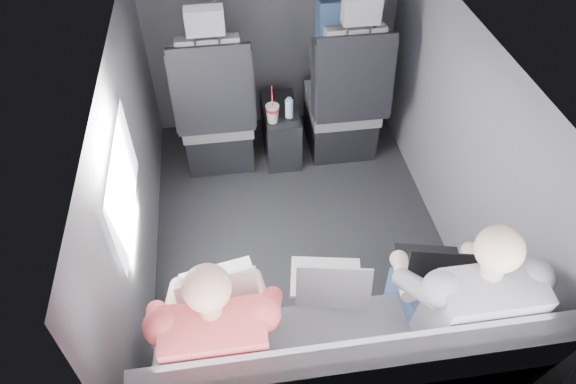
{
  "coord_description": "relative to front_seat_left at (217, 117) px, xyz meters",
  "views": [
    {
      "loc": [
        -0.38,
        -2.08,
        2.52
      ],
      "look_at": [
        -0.08,
        -0.05,
        0.49
      ],
      "focal_mm": 32.0,
      "sensor_mm": 36.0,
      "label": 1
    }
  ],
  "objects": [
    {
      "name": "seatbelt",
      "position": [
        0.9,
        -0.17,
        0.4
      ],
      "size": [
        0.35,
        0.11,
        0.59
      ],
      "primitive_type": "cube",
      "rotation": [
        -0.14,
        0.49,
        0.0
      ],
      "color": "black",
      "rests_on": "front_seat_right"
    },
    {
      "name": "panel_left",
      "position": [
        -0.45,
        -0.84,
        0.27
      ],
      "size": [
        0.02,
        2.6,
        1.35
      ],
      "primitive_type": "cube",
      "color": "#56565B",
      "rests_on": "floor"
    },
    {
      "name": "laptop_black",
      "position": [
        0.93,
        -1.61,
        0.23
      ],
      "size": [
        0.34,
        0.33,
        0.22
      ],
      "color": "black",
      "rests_on": "passenger_rear_right"
    },
    {
      "name": "soda_cup",
      "position": [
        0.38,
        -0.11,
        0.07
      ],
      "size": [
        0.09,
        0.09,
        0.28
      ],
      "color": "white",
      "rests_on": "center_console"
    },
    {
      "name": "panel_front",
      "position": [
        0.45,
        0.46,
        0.27
      ],
      "size": [
        1.8,
        0.02,
        1.35
      ],
      "primitive_type": "cube",
      "color": "#56565B",
      "rests_on": "floor"
    },
    {
      "name": "panel_right",
      "position": [
        1.35,
        -0.84,
        0.27
      ],
      "size": [
        0.02,
        2.6,
        1.35
      ],
      "primitive_type": "cube",
      "color": "#56565B",
      "rests_on": "floor"
    },
    {
      "name": "front_seat_left",
      "position": [
        0.0,
        0.0,
        0.0
      ],
      "size": [
        0.52,
        0.58,
        1.26
      ],
      "color": "black",
      "rests_on": "floor"
    },
    {
      "name": "passenger_rear_right",
      "position": [
        0.97,
        -1.81,
        0.22
      ],
      "size": [
        0.49,
        0.61,
        1.21
      ],
      "color": "navy",
      "rests_on": "rear_bench"
    },
    {
      "name": "rear_bench",
      "position": [
        0.45,
        -1.9,
        -0.09
      ],
      "size": [
        1.6,
        0.57,
        0.92
      ],
      "color": "slate",
      "rests_on": "floor"
    },
    {
      "name": "center_console",
      "position": [
        0.45,
        0.04,
        -0.2
      ],
      "size": [
        0.24,
        0.48,
        0.41
      ],
      "color": "black",
      "rests_on": "floor"
    },
    {
      "name": "front_seat_right",
      "position": [
        0.9,
        0.0,
        0.0
      ],
      "size": [
        0.52,
        0.58,
        1.26
      ],
      "color": "black",
      "rests_on": "floor"
    },
    {
      "name": "laptop_silver",
      "position": [
        0.44,
        -1.62,
        0.23
      ],
      "size": [
        0.36,
        0.34,
        0.23
      ],
      "color": "silver",
      "rests_on": "rear_bench"
    },
    {
      "name": "passenger_front_right",
      "position": [
        0.94,
        0.26,
        0.35
      ],
      "size": [
        0.4,
        0.4,
        0.82
      ],
      "color": "navy",
      "rests_on": "front_seat_right"
    },
    {
      "name": "floor",
      "position": [
        0.45,
        -0.84,
        -0.4
      ],
      "size": [
        2.6,
        2.6,
        0.0
      ],
      "primitive_type": "plane",
      "color": "black",
      "rests_on": "ground"
    },
    {
      "name": "passenger_rear_left",
      "position": [
        -0.05,
        -1.81,
        0.21
      ],
      "size": [
        0.47,
        0.6,
        1.18
      ],
      "color": "#343439",
      "rests_on": "rear_bench"
    },
    {
      "name": "side_window",
      "position": [
        -0.43,
        -1.14,
        0.5
      ],
      "size": [
        0.02,
        0.75,
        0.42
      ],
      "primitive_type": "cube",
      "color": "white",
      "rests_on": "panel_left"
    },
    {
      "name": "ceiling",
      "position": [
        0.45,
        -0.84,
        0.95
      ],
      "size": [
        2.6,
        2.6,
        0.0
      ],
      "primitive_type": "plane",
      "rotation": [
        3.14,
        0.0,
        0.0
      ],
      "color": "#B2B2AD",
      "rests_on": "panel_back"
    },
    {
      "name": "laptop_white",
      "position": [
        -0.04,
        -1.6,
        0.23
      ],
      "size": [
        0.38,
        0.37,
        0.25
      ],
      "color": "white",
      "rests_on": "passenger_rear_left"
    },
    {
      "name": "water_bottle",
      "position": [
        0.49,
        -0.08,
        0.07
      ],
      "size": [
        0.06,
        0.06,
        0.16
      ],
      "color": "#9BBAD2",
      "rests_on": "center_console"
    }
  ]
}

